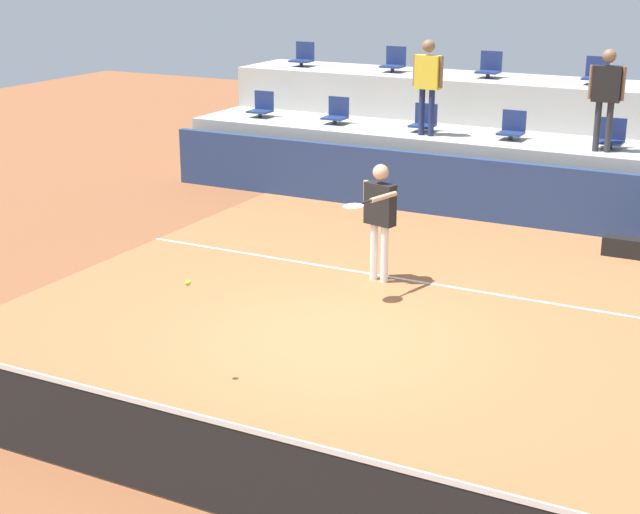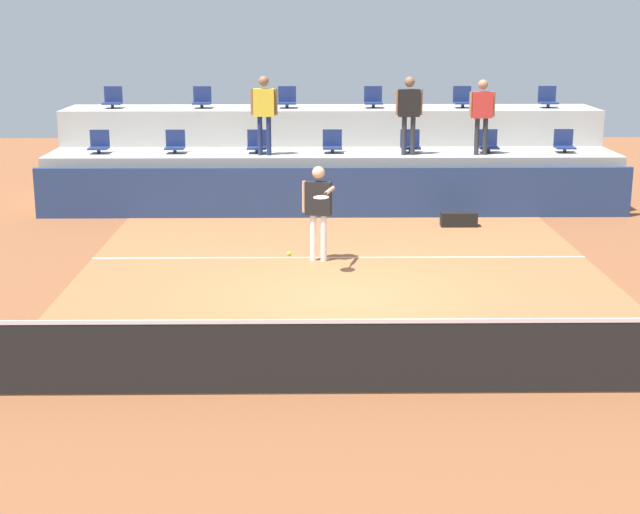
# 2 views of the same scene
# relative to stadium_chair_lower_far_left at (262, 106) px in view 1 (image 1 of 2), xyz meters

# --- Properties ---
(ground_plane) EXTENTS (40.00, 40.00, 0.00)m
(ground_plane) POSITION_rel_stadium_chair_lower_far_left_xyz_m (5.33, -7.23, -1.46)
(ground_plane) COLOR brown
(court_inner_paint) EXTENTS (9.00, 10.00, 0.01)m
(court_inner_paint) POSITION_rel_stadium_chair_lower_far_left_xyz_m (5.33, -6.23, -1.46)
(court_inner_paint) COLOR #A36038
(court_inner_paint) RESTS_ON ground_plane
(court_service_line) EXTENTS (9.00, 0.06, 0.00)m
(court_service_line) POSITION_rel_stadium_chair_lower_far_left_xyz_m (5.33, -4.83, -1.46)
(court_service_line) COLOR silver
(court_service_line) RESTS_ON ground_plane
(tennis_net) EXTENTS (10.48, 0.08, 1.07)m
(tennis_net) POSITION_rel_stadium_chair_lower_far_left_xyz_m (5.33, -11.23, -0.97)
(tennis_net) COLOR black
(tennis_net) RESTS_ON ground_plane
(sponsor_backboard) EXTENTS (13.00, 0.16, 1.10)m
(sponsor_backboard) POSITION_rel_stadium_chair_lower_far_left_xyz_m (5.33, -1.23, -0.91)
(sponsor_backboard) COLOR navy
(sponsor_backboard) RESTS_ON ground_plane
(seating_tier_lower) EXTENTS (13.00, 1.80, 1.25)m
(seating_tier_lower) POSITION_rel_stadium_chair_lower_far_left_xyz_m (5.33, 0.07, -0.84)
(seating_tier_lower) COLOR #ADAAA3
(seating_tier_lower) RESTS_ON ground_plane
(seating_tier_upper) EXTENTS (13.00, 1.80, 2.10)m
(seating_tier_upper) POSITION_rel_stadium_chair_lower_far_left_xyz_m (5.33, 1.87, -0.41)
(seating_tier_upper) COLOR #ADAAA3
(seating_tier_upper) RESTS_ON ground_plane
(stadium_chair_lower_far_left) EXTENTS (0.44, 0.40, 0.52)m
(stadium_chair_lower_far_left) POSITION_rel_stadium_chair_lower_far_left_xyz_m (0.00, 0.00, 0.00)
(stadium_chair_lower_far_left) COLOR #2D2D33
(stadium_chair_lower_far_left) RESTS_ON seating_tier_lower
(stadium_chair_lower_left) EXTENTS (0.44, 0.40, 0.52)m
(stadium_chair_lower_left) POSITION_rel_stadium_chair_lower_far_left_xyz_m (1.73, 0.00, 0.00)
(stadium_chair_lower_left) COLOR #2D2D33
(stadium_chair_lower_left) RESTS_ON seating_tier_lower
(stadium_chair_lower_mid_left) EXTENTS (0.44, 0.40, 0.52)m
(stadium_chair_lower_mid_left) POSITION_rel_stadium_chair_lower_far_left_xyz_m (3.59, 0.00, 0.00)
(stadium_chair_lower_mid_left) COLOR #2D2D33
(stadium_chair_lower_mid_left) RESTS_ON seating_tier_lower
(stadium_chair_lower_center) EXTENTS (0.44, 0.40, 0.52)m
(stadium_chair_lower_center) POSITION_rel_stadium_chair_lower_far_left_xyz_m (5.32, 0.00, 0.00)
(stadium_chair_lower_center) COLOR #2D2D33
(stadium_chair_lower_center) RESTS_ON seating_tier_lower
(stadium_chair_lower_mid_right) EXTENTS (0.44, 0.40, 0.52)m
(stadium_chair_lower_mid_right) POSITION_rel_stadium_chair_lower_far_left_xyz_m (7.10, 0.00, 0.00)
(stadium_chair_lower_mid_right) COLOR #2D2D33
(stadium_chair_lower_mid_right) RESTS_ON seating_tier_lower
(stadium_chair_upper_far_left) EXTENTS (0.44, 0.40, 0.52)m
(stadium_chair_upper_far_left) POSITION_rel_stadium_chair_lower_far_left_xyz_m (-0.00, 1.80, 0.85)
(stadium_chair_upper_far_left) COLOR #2D2D33
(stadium_chair_upper_far_left) RESTS_ON seating_tier_upper
(stadium_chair_upper_left) EXTENTS (0.44, 0.40, 0.52)m
(stadium_chair_upper_left) POSITION_rel_stadium_chair_lower_far_left_xyz_m (2.17, 1.80, 0.85)
(stadium_chair_upper_left) COLOR #2D2D33
(stadium_chair_upper_left) RESTS_ON seating_tier_upper
(stadium_chair_upper_mid_left) EXTENTS (0.44, 0.40, 0.52)m
(stadium_chair_upper_mid_left) POSITION_rel_stadium_chair_lower_far_left_xyz_m (4.25, 1.80, 0.85)
(stadium_chair_upper_mid_left) COLOR #2D2D33
(stadium_chair_upper_mid_left) RESTS_ON seating_tier_upper
(stadium_chair_upper_mid_right) EXTENTS (0.44, 0.40, 0.52)m
(stadium_chair_upper_mid_right) POSITION_rel_stadium_chair_lower_far_left_xyz_m (6.36, 1.80, 0.85)
(stadium_chair_upper_mid_right) COLOR #2D2D33
(stadium_chair_upper_mid_right) RESTS_ON seating_tier_upper
(tennis_player) EXTENTS (0.59, 1.28, 1.72)m
(tennis_player) POSITION_rel_stadium_chair_lower_far_left_xyz_m (4.94, -5.07, -0.41)
(tennis_player) COLOR white
(tennis_player) RESTS_ON ground_plane
(spectator_in_white) EXTENTS (0.61, 0.25, 1.76)m
(spectator_in_white) POSITION_rel_stadium_chair_lower_far_left_xyz_m (3.79, -0.38, 0.85)
(spectator_in_white) COLOR navy
(spectator_in_white) RESTS_ON seating_tier_lower
(spectator_leaning_on_rail) EXTENTS (0.61, 0.24, 1.74)m
(spectator_leaning_on_rail) POSITION_rel_stadium_chair_lower_far_left_xyz_m (7.01, -0.38, 0.84)
(spectator_leaning_on_rail) COLOR #2D2D33
(spectator_leaning_on_rail) RESTS_ON seating_tier_lower
(tennis_ball) EXTENTS (0.07, 0.07, 0.07)m
(tennis_ball) POSITION_rel_stadium_chair_lower_far_left_xyz_m (4.50, -9.11, -0.31)
(tennis_ball) COLOR #CCE033
(equipment_bag) EXTENTS (0.76, 0.28, 0.30)m
(equipment_bag) POSITION_rel_stadium_chair_lower_far_left_xyz_m (7.92, -2.20, -1.31)
(equipment_bag) COLOR black
(equipment_bag) RESTS_ON ground_plane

